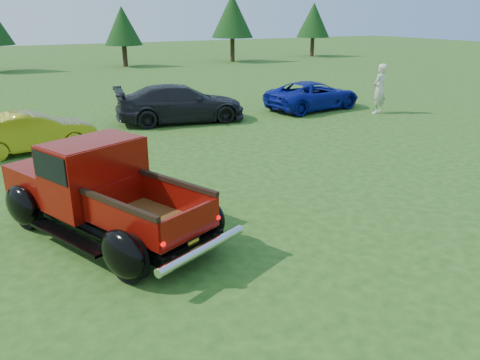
# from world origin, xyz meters

# --- Properties ---
(ground) EXTENTS (120.00, 120.00, 0.00)m
(ground) POSITION_xyz_m (0.00, 0.00, 0.00)
(ground) COLOR #264B15
(ground) RESTS_ON ground
(tree_mid_right) EXTENTS (2.82, 2.82, 4.40)m
(tree_mid_right) POSITION_xyz_m (6.00, 30.00, 2.97)
(tree_mid_right) COLOR #332114
(tree_mid_right) RESTS_ON ground
(tree_east) EXTENTS (3.46, 3.46, 5.40)m
(tree_east) POSITION_xyz_m (15.00, 29.50, 3.66)
(tree_east) COLOR #332114
(tree_east) RESTS_ON ground
(tree_far_east) EXTENTS (3.07, 3.07, 4.80)m
(tree_far_east) POSITION_xyz_m (24.00, 30.50, 3.25)
(tree_far_east) COLOR #332114
(tree_far_east) RESTS_ON ground
(pickup_truck) EXTENTS (3.61, 5.01, 1.75)m
(pickup_truck) POSITION_xyz_m (-2.18, 1.82, 0.83)
(pickup_truck) COLOR black
(pickup_truck) RESTS_ON ground
(show_car_yellow) EXTENTS (3.65, 1.57, 1.17)m
(show_car_yellow) POSITION_xyz_m (-2.68, 8.18, 0.58)
(show_car_yellow) COLOR #A29615
(show_car_yellow) RESTS_ON ground
(show_car_grey) EXTENTS (5.07, 2.80, 1.39)m
(show_car_grey) POSITION_xyz_m (2.64, 9.87, 0.70)
(show_car_grey) COLOR black
(show_car_grey) RESTS_ON ground
(show_car_blue) EXTENTS (4.47, 2.44, 1.19)m
(show_car_blue) POSITION_xyz_m (8.50, 9.49, 0.59)
(show_car_blue) COLOR navy
(show_car_blue) RESTS_ON ground
(spectator) EXTENTS (0.84, 0.68, 1.99)m
(spectator) POSITION_xyz_m (10.37, 7.57, 0.99)
(spectator) COLOR beige
(spectator) RESTS_ON ground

